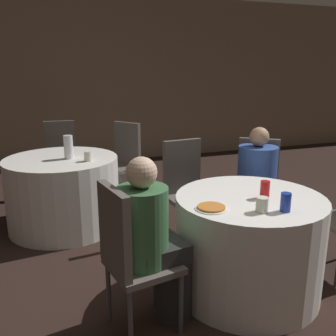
# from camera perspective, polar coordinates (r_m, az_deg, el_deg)

# --- Properties ---
(ground_plane) EXTENTS (16.00, 16.00, 0.00)m
(ground_plane) POSITION_cam_1_polar(r_m,az_deg,el_deg) (2.89, 10.69, -19.18)
(ground_plane) COLOR black
(wall_back) EXTENTS (16.00, 0.06, 2.80)m
(wall_back) POSITION_cam_1_polar(r_m,az_deg,el_deg) (6.68, -8.69, 13.03)
(wall_back) COLOR gray
(wall_back) RESTS_ON ground_plane
(table_near) EXTENTS (1.06, 1.06, 0.73)m
(table_near) POSITION_cam_1_polar(r_m,az_deg,el_deg) (2.85, 12.06, -11.30)
(table_near) COLOR white
(table_near) RESTS_ON ground_plane
(table_far) EXTENTS (1.13, 1.13, 0.73)m
(table_far) POSITION_cam_1_polar(r_m,az_deg,el_deg) (4.02, -15.66, -3.61)
(table_far) COLOR white
(table_far) RESTS_ON ground_plane
(chair_near_northeast) EXTENTS (0.56, 0.56, 0.97)m
(chair_near_northeast) POSITION_cam_1_polar(r_m,az_deg,el_deg) (3.66, 13.38, -1.96)
(chair_near_northeast) COLOR #59514C
(chair_near_northeast) RESTS_ON ground_plane
(chair_near_north) EXTENTS (0.44, 0.45, 0.97)m
(chair_near_north) POSITION_cam_1_polar(r_m,az_deg,el_deg) (3.51, 2.76, -2.29)
(chair_near_north) COLOR #59514C
(chair_near_north) RESTS_ON ground_plane
(chair_near_west) EXTENTS (0.47, 0.47, 0.97)m
(chair_near_west) POSITION_cam_1_polar(r_m,az_deg,el_deg) (2.28, -6.13, -12.27)
(chair_near_west) COLOR #59514C
(chair_near_west) RESTS_ON ground_plane
(chair_far_northeast) EXTENTS (0.56, 0.56, 0.97)m
(chair_far_northeast) POSITION_cam_1_polar(r_m,az_deg,el_deg) (4.65, -6.81, 1.95)
(chair_far_northeast) COLOR #59514C
(chair_far_northeast) RESTS_ON ground_plane
(chair_far_north) EXTENTS (0.42, 0.43, 0.97)m
(chair_far_north) POSITION_cam_1_polar(r_m,az_deg,el_deg) (4.92, -15.99, 2.20)
(chair_far_north) COLOR #59514C
(chair_far_north) RESTS_ON ground_plane
(person_green_jacket) EXTENTS (0.49, 0.35, 1.13)m
(person_green_jacket) POSITION_cam_1_polar(r_m,az_deg,el_deg) (2.36, -2.12, -11.51)
(person_green_jacket) COLOR #282828
(person_green_jacket) RESTS_ON ground_plane
(person_blue_shirt) EXTENTS (0.47, 0.50, 1.10)m
(person_blue_shirt) POSITION_cam_1_polar(r_m,az_deg,el_deg) (3.50, 13.22, -2.76)
(person_blue_shirt) COLOR black
(person_blue_shirt) RESTS_ON ground_plane
(pizza_plate_near) EXTENTS (0.21, 0.21, 0.02)m
(pizza_plate_near) POSITION_cam_1_polar(r_m,az_deg,el_deg) (2.44, 6.63, -6.02)
(pizza_plate_near) COLOR white
(pizza_plate_near) RESTS_ON table_near
(soda_can_blue) EXTENTS (0.07, 0.07, 0.12)m
(soda_can_blue) POSITION_cam_1_polar(r_m,az_deg,el_deg) (2.48, 17.49, -5.00)
(soda_can_blue) COLOR #1E38A5
(soda_can_blue) RESTS_ON table_near
(soda_can_red) EXTENTS (0.07, 0.07, 0.12)m
(soda_can_red) POSITION_cam_1_polar(r_m,az_deg,el_deg) (2.69, 14.55, -3.18)
(soda_can_red) COLOR red
(soda_can_red) RESTS_ON table_near
(cup_near) EXTENTS (0.08, 0.08, 0.10)m
(cup_near) POSITION_cam_1_polar(r_m,az_deg,el_deg) (2.43, 14.13, -5.44)
(cup_near) COLOR silver
(cup_near) RESTS_ON table_near
(bottle_far) EXTENTS (0.09, 0.09, 0.23)m
(bottle_far) POSITION_cam_1_polar(r_m,az_deg,el_deg) (3.85, -14.93, 3.10)
(bottle_far) COLOR white
(bottle_far) RESTS_ON table_far
(cup_far) EXTENTS (0.07, 0.07, 0.10)m
(cup_far) POSITION_cam_1_polar(r_m,az_deg,el_deg) (3.71, -12.11, 1.75)
(cup_far) COLOR silver
(cup_far) RESTS_ON table_far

